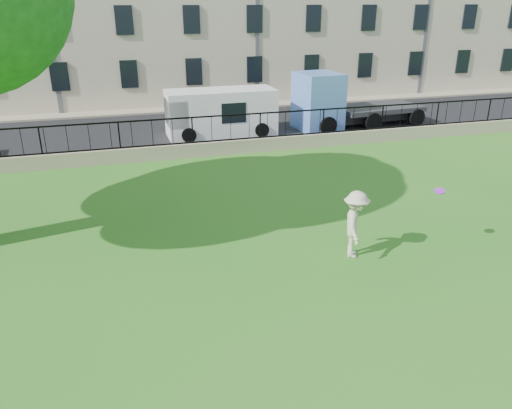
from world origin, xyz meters
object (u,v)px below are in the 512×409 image
object	(u,v)px
white_van	(221,112)
blue_truck	(359,99)
frisbee	(440,191)
man	(355,224)

from	to	relation	value
white_van	blue_truck	xyz separation A→B (m)	(7.44, -0.12, 0.32)
frisbee	blue_truck	size ratio (longest dim) A/B	0.04
white_van	frisbee	bearing A→B (deg)	-79.07
man	white_van	xyz separation A→B (m)	(-0.50, 13.52, 0.22)
white_van	blue_truck	world-z (taller)	blue_truck
man	frisbee	xyz separation A→B (m)	(2.20, -0.28, 0.79)
frisbee	man	bearing A→B (deg)	172.87
frisbee	blue_truck	distance (m)	14.47
blue_truck	white_van	bearing A→B (deg)	174.36
man	frisbee	size ratio (longest dim) A/B	6.64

